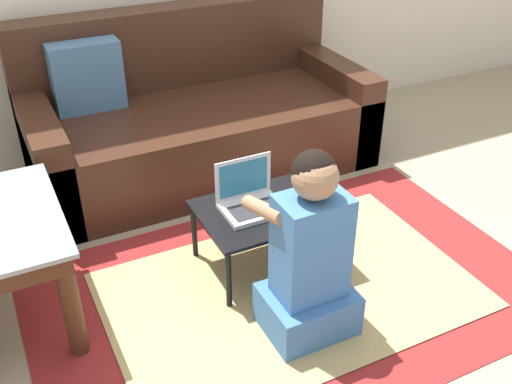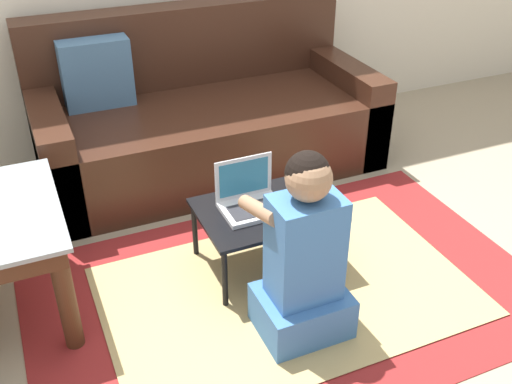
{
  "view_description": "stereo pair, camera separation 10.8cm",
  "coord_description": "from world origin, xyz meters",
  "views": [
    {
      "loc": [
        -0.94,
        -1.89,
        1.69
      ],
      "look_at": [
        0.03,
        0.06,
        0.36
      ],
      "focal_mm": 42.0,
      "sensor_mm": 36.0,
      "label": 1
    },
    {
      "loc": [
        -0.84,
        -1.94,
        1.69
      ],
      "look_at": [
        0.03,
        0.06,
        0.36
      ],
      "focal_mm": 42.0,
      "sensor_mm": 36.0,
      "label": 2
    }
  ],
  "objects": [
    {
      "name": "ground_plane",
      "position": [
        0.0,
        0.0,
        0.0
      ],
      "size": [
        16.0,
        16.0,
        0.0
      ],
      "primitive_type": "plane",
      "color": "gray"
    },
    {
      "name": "area_rug",
      "position": [
        0.06,
        -0.21,
        0.0
      ],
      "size": [
        2.12,
        1.36,
        0.01
      ],
      "color": "maroon",
      "rests_on": "ground_plane"
    },
    {
      "name": "couch",
      "position": [
        0.12,
        1.03,
        0.29
      ],
      "size": [
        1.85,
        0.88,
        0.85
      ],
      "color": "#381E14",
      "rests_on": "ground_plane"
    },
    {
      "name": "laptop_desk",
      "position": [
        0.06,
        0.01,
        0.27
      ],
      "size": [
        0.59,
        0.42,
        0.3
      ],
      "color": "black",
      "rests_on": "ground_plane"
    },
    {
      "name": "laptop",
      "position": [
        -0.01,
        0.03,
        0.34
      ],
      "size": [
        0.26,
        0.2,
        0.21
      ],
      "color": "silver",
      "rests_on": "laptop_desk"
    },
    {
      "name": "computer_mouse",
      "position": [
        0.19,
        -0.03,
        0.31
      ],
      "size": [
        0.08,
        0.11,
        0.03
      ],
      "color": "#B2B7C1",
      "rests_on": "laptop_desk"
    },
    {
      "name": "person_seated",
      "position": [
        0.01,
        -0.42,
        0.34
      ],
      "size": [
        0.34,
        0.42,
        0.78
      ],
      "color": "#3D70B2",
      "rests_on": "ground_plane"
    }
  ]
}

